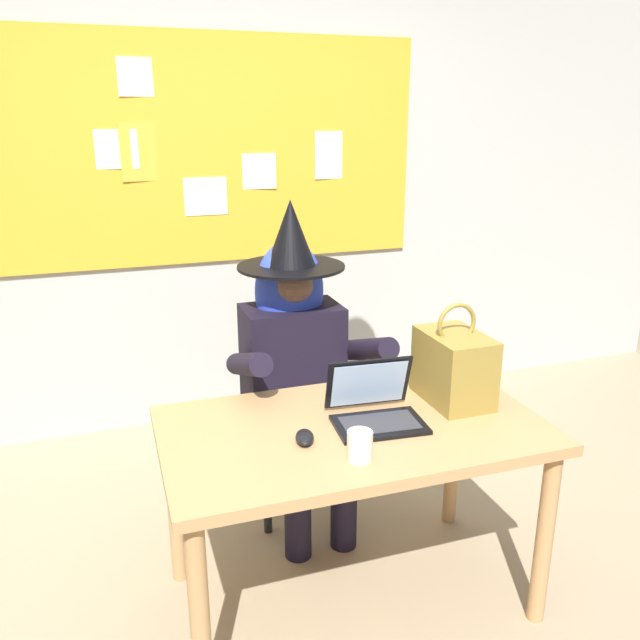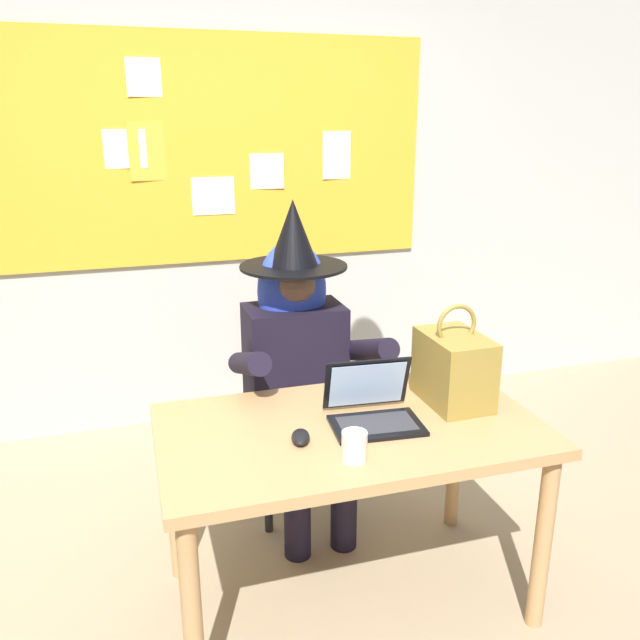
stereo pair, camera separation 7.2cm
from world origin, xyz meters
TOP-DOWN VIEW (x-y plane):
  - ground_plane at (0.00, 0.00)m, footprint 24.00×24.00m
  - wall_back_bulletin at (0.00, 1.89)m, footprint 6.48×1.94m
  - desk_main at (0.18, 0.14)m, footprint 1.32×0.77m
  - chair_at_desk at (0.17, 0.87)m, footprint 0.44×0.44m
  - person_costumed at (0.16, 0.75)m, footprint 0.59×0.69m
  - laptop at (0.26, 0.15)m, footprint 0.33×0.29m
  - computer_mouse at (-0.02, 0.08)m, footprint 0.09×0.12m
  - handbag at (0.60, 0.20)m, footprint 0.20×0.30m
  - coffee_mug at (0.10, -0.08)m, footprint 0.08×0.08m

SIDE VIEW (x-z plane):
  - ground_plane at x=0.00m, z-range 0.00..0.00m
  - chair_at_desk at x=0.17m, z-range 0.05..0.94m
  - desk_main at x=0.18m, z-range 0.27..0.99m
  - computer_mouse at x=-0.02m, z-range 0.72..0.75m
  - laptop at x=0.26m, z-range 0.66..0.87m
  - coffee_mug at x=0.10m, z-range 0.72..0.81m
  - person_costumed at x=0.16m, z-range 0.07..1.48m
  - handbag at x=0.60m, z-range 0.66..1.04m
  - wall_back_bulletin at x=0.00m, z-range 0.01..2.96m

